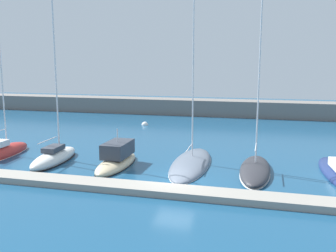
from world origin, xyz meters
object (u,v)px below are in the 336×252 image
object	(u,v)px
sailboat_white_second	(54,157)
motorboat_sand_third	(117,159)
sailboat_slate_fourth	(191,164)
sailboat_charcoal_fifth	(255,169)
sailboat_red_nearest	(2,152)
mooring_buoy_white	(145,125)

from	to	relation	value
sailboat_white_second	motorboat_sand_third	bearing A→B (deg)	-90.15
sailboat_slate_fourth	sailboat_charcoal_fifth	xyz separation A→B (m)	(4.78, -0.88, 0.14)
sailboat_red_nearest	sailboat_charcoal_fifth	size ratio (longest dim) A/B	0.96
motorboat_sand_third	sailboat_slate_fourth	xyz separation A→B (m)	(5.34, 1.65, -0.40)
sailboat_charcoal_fifth	sailboat_red_nearest	bearing A→B (deg)	91.69
motorboat_sand_third	mooring_buoy_white	bearing A→B (deg)	11.33
sailboat_red_nearest	sailboat_charcoal_fifth	distance (m)	20.45
sailboat_slate_fourth	mooring_buoy_white	bearing A→B (deg)	27.00
sailboat_white_second	motorboat_sand_third	size ratio (longest dim) A/B	2.09
sailboat_red_nearest	sailboat_charcoal_fifth	xyz separation A→B (m)	(20.44, 0.53, -0.10)
sailboat_red_nearest	motorboat_sand_third	world-z (taller)	sailboat_red_nearest
mooring_buoy_white	sailboat_white_second	bearing A→B (deg)	-94.35
sailboat_charcoal_fifth	sailboat_white_second	bearing A→B (deg)	94.12
motorboat_sand_third	sailboat_slate_fourth	distance (m)	5.61
motorboat_sand_third	sailboat_charcoal_fifth	distance (m)	10.16
sailboat_red_nearest	sailboat_white_second	distance (m)	5.21
motorboat_sand_third	sailboat_white_second	bearing A→B (deg)	92.66
motorboat_sand_third	mooring_buoy_white	world-z (taller)	motorboat_sand_third
sailboat_red_nearest	motorboat_sand_third	xyz separation A→B (m)	(10.32, -0.25, 0.17)
motorboat_sand_third	sailboat_red_nearest	bearing A→B (deg)	88.31
sailboat_charcoal_fifth	mooring_buoy_white	size ratio (longest dim) A/B	16.12
sailboat_white_second	sailboat_slate_fourth	distance (m)	10.66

